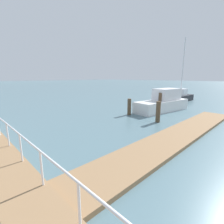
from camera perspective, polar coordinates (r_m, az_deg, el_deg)
The scene contains 9 objects.
ground_plane at distance 14.91m, azimuth -24.92°, elevation -2.35°, with size 300.00×300.00×0.00m, color slate.
floating_dock at distance 10.40m, azimuth 22.01°, elevation -7.59°, with size 15.90×2.00×0.18m, color #93704C.
boardwalk_railing at distance 5.10m, azimuth -23.66°, elevation -14.35°, with size 0.06×30.50×1.08m.
dock_piling_0 at distance 19.59m, azimuth 17.16°, elevation 3.94°, with size 0.27×0.27×1.65m, color brown.
dock_piling_2 at distance 16.69m, azimuth 16.39°, elevation 3.11°, with size 0.34×0.34×1.92m, color brown.
dock_piling_3 at distance 15.08m, azimuth 6.03°, elevation 1.80°, with size 0.34×0.34×1.50m, color brown.
dock_piling_4 at distance 13.03m, azimuth 15.79°, elevation 0.04°, with size 0.34×0.34×1.63m, color brown.
moored_boat_1 at distance 25.84m, azimuth 22.66°, elevation 5.07°, with size 4.51×2.13×8.73m.
moored_boat_4 at distance 17.62m, azimuth 17.41°, elevation 3.18°, with size 6.62×2.81×2.27m.
Camera 1 is at (-4.63, 6.25, 3.44)m, focal length 26.21 mm.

